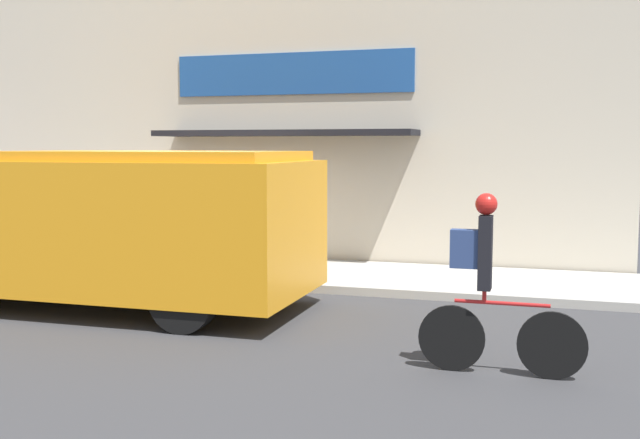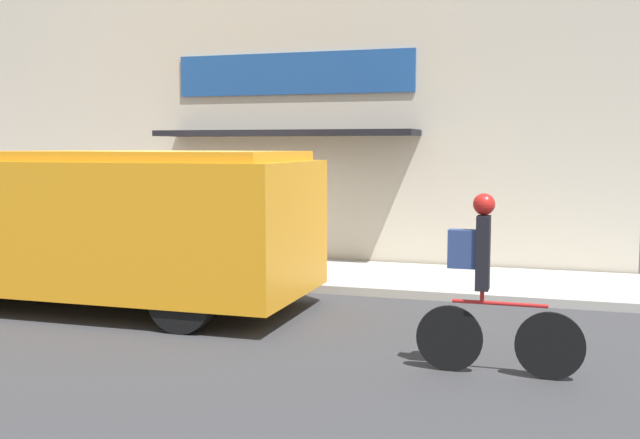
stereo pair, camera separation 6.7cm
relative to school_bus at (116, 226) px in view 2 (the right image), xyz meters
name	(u,v)px [view 2 (the right image)]	position (x,y,z in m)	size (l,w,h in m)	color
ground_plane	(195,286)	(0.31, 1.64, -1.08)	(70.00, 70.00, 0.00)	#38383A
sidewalk	(228,270)	(0.31, 2.85, -1.02)	(28.00, 2.43, 0.12)	#ADAAA3
storefront	(258,102)	(0.34, 4.19, 1.83)	(13.00, 1.12, 5.85)	beige
school_bus	(116,226)	(0.00, 0.00, 0.00)	(5.77, 2.74, 2.06)	orange
cyclist	(487,287)	(4.93, -1.54, -0.25)	(1.54, 0.20, 1.70)	black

